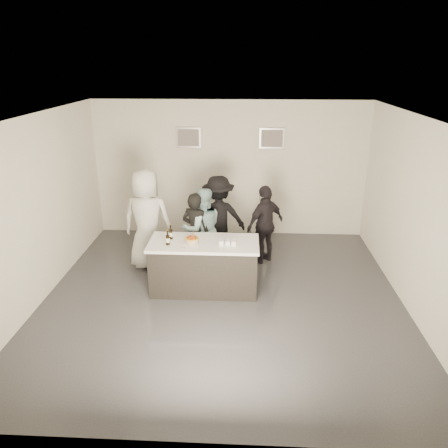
# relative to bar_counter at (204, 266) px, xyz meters

# --- Properties ---
(floor) EXTENTS (6.00, 6.00, 0.00)m
(floor) POSITION_rel_bar_counter_xyz_m (0.33, -0.29, -0.45)
(floor) COLOR #3D3D42
(floor) RESTS_ON ground
(ceiling) EXTENTS (6.00, 6.00, 0.00)m
(ceiling) POSITION_rel_bar_counter_xyz_m (0.33, -0.29, 2.55)
(ceiling) COLOR white
(wall_back) EXTENTS (6.00, 0.04, 3.00)m
(wall_back) POSITION_rel_bar_counter_xyz_m (0.33, 2.71, 1.05)
(wall_back) COLOR silver
(wall_back) RESTS_ON ground
(wall_front) EXTENTS (6.00, 0.04, 3.00)m
(wall_front) POSITION_rel_bar_counter_xyz_m (0.33, -3.29, 1.05)
(wall_front) COLOR silver
(wall_front) RESTS_ON ground
(wall_left) EXTENTS (0.04, 6.00, 3.00)m
(wall_left) POSITION_rel_bar_counter_xyz_m (-2.67, -0.29, 1.05)
(wall_left) COLOR silver
(wall_left) RESTS_ON ground
(wall_right) EXTENTS (0.04, 6.00, 3.00)m
(wall_right) POSITION_rel_bar_counter_xyz_m (3.33, -0.29, 1.05)
(wall_right) COLOR silver
(wall_right) RESTS_ON ground
(picture_left) EXTENTS (0.54, 0.04, 0.44)m
(picture_left) POSITION_rel_bar_counter_xyz_m (-0.57, 2.68, 1.75)
(picture_left) COLOR #B2B2B7
(picture_left) RESTS_ON wall_back
(picture_right) EXTENTS (0.54, 0.04, 0.44)m
(picture_right) POSITION_rel_bar_counter_xyz_m (1.23, 2.68, 1.75)
(picture_right) COLOR #B2B2B7
(picture_right) RESTS_ON wall_back
(bar_counter) EXTENTS (1.86, 0.86, 0.90)m
(bar_counter) POSITION_rel_bar_counter_xyz_m (0.00, 0.00, 0.00)
(bar_counter) COLOR white
(bar_counter) RESTS_ON ground
(cake) EXTENTS (0.23, 0.23, 0.07)m
(cake) POSITION_rel_bar_counter_xyz_m (-0.20, -0.05, 0.49)
(cake) COLOR orange
(cake) RESTS_ON bar_counter
(beer_bottle_a) EXTENTS (0.07, 0.07, 0.26)m
(beer_bottle_a) POSITION_rel_bar_counter_xyz_m (-0.58, 0.10, 0.58)
(beer_bottle_a) COLOR black
(beer_bottle_a) RESTS_ON bar_counter
(beer_bottle_b) EXTENTS (0.07, 0.07, 0.26)m
(beer_bottle_b) POSITION_rel_bar_counter_xyz_m (-0.58, -0.15, 0.58)
(beer_bottle_b) COLOR black
(beer_bottle_b) RESTS_ON bar_counter
(tumbler_cluster) EXTENTS (0.30, 0.19, 0.08)m
(tumbler_cluster) POSITION_rel_bar_counter_xyz_m (0.41, -0.07, 0.49)
(tumbler_cluster) COLOR orange
(tumbler_cluster) RESTS_ON bar_counter
(candles) EXTENTS (0.24, 0.08, 0.01)m
(candles) POSITION_rel_bar_counter_xyz_m (-0.26, -0.25, 0.45)
(candles) COLOR pink
(candles) RESTS_ON bar_counter
(person_main_black) EXTENTS (0.67, 0.57, 1.55)m
(person_main_black) POSITION_rel_bar_counter_xyz_m (-0.22, 0.72, 0.32)
(person_main_black) COLOR black
(person_main_black) RESTS_ON ground
(person_main_blue) EXTENTS (0.92, 0.80, 1.59)m
(person_main_blue) POSITION_rel_bar_counter_xyz_m (-0.11, 0.85, 0.35)
(person_main_blue) COLOR #92BCBF
(person_main_blue) RESTS_ON ground
(person_guest_left) EXTENTS (1.01, 0.72, 1.93)m
(person_guest_left) POSITION_rel_bar_counter_xyz_m (-1.15, 0.86, 0.51)
(person_guest_left) COLOR silver
(person_guest_left) RESTS_ON ground
(person_guest_right) EXTENTS (0.93, 0.90, 1.56)m
(person_guest_right) POSITION_rel_bar_counter_xyz_m (1.08, 1.21, 0.33)
(person_guest_right) COLOR black
(person_guest_right) RESTS_ON ground
(person_guest_back) EXTENTS (1.23, 0.90, 1.70)m
(person_guest_back) POSITION_rel_bar_counter_xyz_m (0.16, 1.33, 0.40)
(person_guest_back) COLOR black
(person_guest_back) RESTS_ON ground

